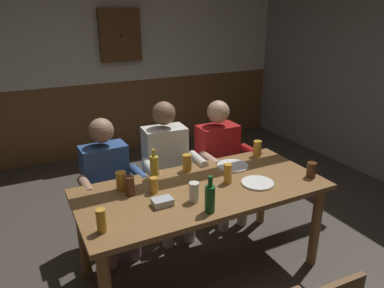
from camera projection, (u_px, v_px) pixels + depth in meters
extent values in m
plane|color=#423A33|center=(197.00, 263.00, 3.10)|extent=(6.82, 6.82, 0.00)
cube|color=beige|center=(98.00, 29.00, 4.90)|extent=(5.58, 0.12, 1.45)
cube|color=brown|center=(106.00, 118.00, 5.33)|extent=(5.58, 0.12, 1.05)
cube|color=brown|center=(203.00, 189.00, 2.77)|extent=(1.90, 0.87, 0.04)
cylinder|color=brown|center=(316.00, 226.00, 2.98)|extent=(0.08, 0.08, 0.72)
cylinder|color=brown|center=(83.00, 237.00, 2.84)|extent=(0.08, 0.08, 0.72)
cylinder|color=brown|center=(262.00, 190.00, 3.57)|extent=(0.08, 0.08, 0.72)
cube|color=#2D4C84|center=(105.00, 172.00, 3.16)|extent=(0.39, 0.23, 0.48)
sphere|color=#9E755B|center=(101.00, 131.00, 3.03)|extent=(0.21, 0.21, 0.21)
cylinder|color=#B78493|center=(124.00, 199.00, 3.16)|extent=(0.15, 0.42, 0.13)
cylinder|color=#B78493|center=(100.00, 205.00, 3.06)|extent=(0.15, 0.42, 0.13)
cylinder|color=#B78493|center=(135.00, 237.00, 3.08)|extent=(0.10, 0.10, 0.42)
cylinder|color=#B78493|center=(110.00, 245.00, 2.99)|extent=(0.10, 0.10, 0.42)
cylinder|color=#2D4C84|center=(139.00, 174.00, 3.05)|extent=(0.09, 0.28, 0.08)
cylinder|color=#9E755B|center=(86.00, 186.00, 2.85)|extent=(0.09, 0.28, 0.08)
cube|color=silver|center=(165.00, 156.00, 3.39)|extent=(0.40, 0.27, 0.56)
sphere|color=brown|center=(164.00, 113.00, 3.24)|extent=(0.21, 0.21, 0.21)
cylinder|color=silver|center=(181.00, 185.00, 3.40)|extent=(0.16, 0.40, 0.13)
cylinder|color=silver|center=(160.00, 189.00, 3.32)|extent=(0.16, 0.40, 0.13)
cylinder|color=silver|center=(190.00, 221.00, 3.32)|extent=(0.10, 0.10, 0.42)
cylinder|color=silver|center=(168.00, 226.00, 3.24)|extent=(0.10, 0.10, 0.42)
cylinder|color=silver|center=(198.00, 160.00, 3.24)|extent=(0.10, 0.28, 0.08)
cylinder|color=silver|center=(150.00, 168.00, 3.07)|extent=(0.10, 0.28, 0.08)
cube|color=#AD1919|center=(217.00, 149.00, 3.64)|extent=(0.40, 0.23, 0.50)
sphere|color=tan|center=(218.00, 112.00, 3.50)|extent=(0.22, 0.22, 0.22)
cylinder|color=silver|center=(233.00, 173.00, 3.65)|extent=(0.13, 0.39, 0.13)
cylinder|color=silver|center=(214.00, 177.00, 3.56)|extent=(0.13, 0.39, 0.13)
cylinder|color=silver|center=(243.00, 205.00, 3.58)|extent=(0.10, 0.10, 0.42)
cylinder|color=silver|center=(224.00, 211.00, 3.49)|extent=(0.10, 0.10, 0.42)
cylinder|color=#AD1919|center=(251.00, 152.00, 3.51)|extent=(0.08, 0.28, 0.08)
cylinder|color=tan|center=(210.00, 160.00, 3.32)|extent=(0.08, 0.28, 0.08)
cube|color=#B2B7BC|center=(162.00, 202.00, 2.50)|extent=(0.14, 0.10, 0.05)
cylinder|color=white|center=(257.00, 183.00, 2.82)|extent=(0.25, 0.25, 0.01)
cylinder|color=white|center=(233.00, 166.00, 3.12)|extent=(0.27, 0.27, 0.01)
cylinder|color=gold|center=(154.00, 167.00, 2.90)|extent=(0.07, 0.07, 0.18)
cylinder|color=gold|center=(154.00, 153.00, 2.86)|extent=(0.03, 0.03, 0.06)
cylinder|color=#195923|center=(210.00, 199.00, 2.40)|extent=(0.07, 0.07, 0.19)
cylinder|color=#195923|center=(210.00, 181.00, 2.35)|extent=(0.03, 0.03, 0.07)
cylinder|color=gold|center=(187.00, 163.00, 3.03)|extent=(0.08, 0.08, 0.14)
cylinder|color=gold|center=(257.00, 149.00, 3.33)|extent=(0.08, 0.08, 0.14)
cylinder|color=gold|center=(121.00, 181.00, 2.70)|extent=(0.08, 0.08, 0.14)
cylinder|color=white|center=(194.00, 192.00, 2.54)|extent=(0.07, 0.07, 0.14)
cylinder|color=gold|center=(154.00, 185.00, 2.67)|extent=(0.06, 0.06, 0.12)
cylinder|color=gold|center=(228.00, 174.00, 2.81)|extent=(0.06, 0.06, 0.16)
cylinder|color=#4C2D19|center=(130.00, 186.00, 2.63)|extent=(0.07, 0.07, 0.14)
cylinder|color=gold|center=(101.00, 221.00, 2.19)|extent=(0.06, 0.06, 0.15)
cylinder|color=#4C2D19|center=(311.00, 170.00, 2.91)|extent=(0.08, 0.08, 0.12)
cube|color=brown|center=(120.00, 35.00, 4.92)|extent=(0.56, 0.12, 0.70)
sphere|color=black|center=(122.00, 35.00, 4.86)|extent=(0.03, 0.03, 0.03)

